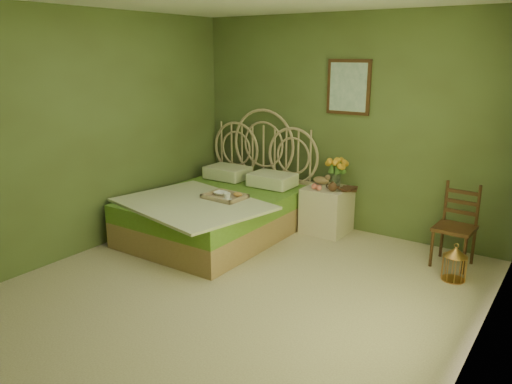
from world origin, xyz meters
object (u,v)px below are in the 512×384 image
Objects in this scene: bed at (219,210)px; nightstand at (328,204)px; chair at (457,220)px; birdcage at (454,264)px.

nightstand is at bearing 38.04° from bed.
chair is (1.53, -0.12, 0.12)m from nightstand.
bed is 2.71m from birdcage.
bed is 1.34m from nightstand.
birdcage is at bearing -18.36° from nightstand.
bed reaches higher than birdcage.
chair is (2.58, 0.71, 0.16)m from bed.
birdcage is at bearing 5.93° from bed.
birdcage is (2.69, 0.28, -0.15)m from bed.
birdcage is at bearing -72.90° from chair.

